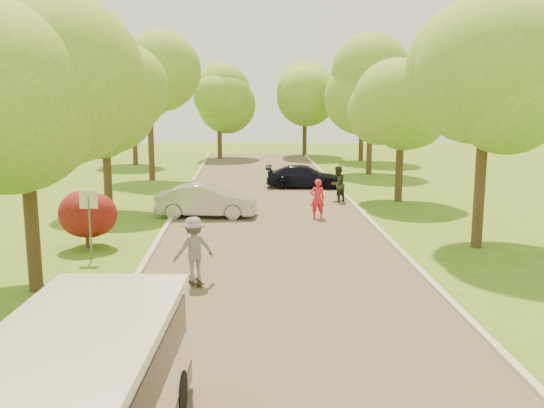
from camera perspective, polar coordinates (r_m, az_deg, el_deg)
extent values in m
plane|color=#426B19|center=(15.43, 1.25, -8.96)|extent=(100.00, 100.00, 0.00)
cube|color=#4C4438|center=(23.12, -0.06, -2.41)|extent=(8.00, 60.00, 0.01)
cube|color=#B2AD9E|center=(23.30, -10.07, -2.34)|extent=(0.18, 60.00, 0.12)
cube|color=#B2AD9E|center=(23.63, 9.80, -2.15)|extent=(0.18, 60.00, 0.12)
cylinder|color=#59595E|center=(19.59, -16.75, -2.21)|extent=(0.06, 0.06, 2.00)
cube|color=white|center=(19.42, -16.89, 0.39)|extent=(0.55, 0.04, 0.55)
cylinder|color=#382619|center=(21.27, -17.00, -3.05)|extent=(0.12, 0.12, 0.70)
sphere|color=#590F0F|center=(21.11, -17.10, -1.06)|extent=(1.70, 1.70, 1.70)
cylinder|color=#382619|center=(16.81, -21.67, -1.73)|extent=(0.36, 0.36, 3.60)
sphere|color=#559328|center=(16.49, -22.41, 9.15)|extent=(4.60, 4.60, 4.60)
sphere|color=#559328|center=(16.28, -20.25, 11.72)|extent=(3.45, 3.45, 3.45)
cylinder|color=#382619|center=(27.44, -15.22, 2.57)|extent=(0.36, 0.36, 3.15)
sphere|color=#559328|center=(27.22, -15.50, 8.49)|extent=(4.20, 4.20, 4.20)
sphere|color=#559328|center=(27.08, -14.25, 9.87)|extent=(3.15, 3.15, 3.15)
cylinder|color=#382619|center=(37.10, -11.30, 5.17)|extent=(0.36, 0.36, 3.83)
sphere|color=#559328|center=(36.97, -11.49, 10.35)|extent=(4.80, 4.80, 4.80)
sphere|color=#559328|center=(36.88, -10.40, 11.51)|extent=(3.60, 3.60, 3.60)
cylinder|color=#382619|center=(21.27, 18.94, 1.14)|extent=(0.36, 0.36, 3.83)
sphere|color=#559328|center=(21.03, 19.49, 10.35)|extent=(5.00, 5.00, 5.00)
sphere|color=#559328|center=(21.34, 21.52, 12.24)|extent=(3.75, 3.75, 3.75)
cylinder|color=#382619|center=(29.67, 11.89, 3.48)|extent=(0.36, 0.36, 3.38)
sphere|color=#559328|center=(29.48, 12.11, 9.29)|extent=(4.40, 4.40, 4.40)
sphere|color=#559328|center=(29.65, 13.41, 10.52)|extent=(3.30, 3.30, 3.30)
cylinder|color=#382619|center=(39.47, 9.16, 5.70)|extent=(0.36, 0.36, 4.05)
sphere|color=#559328|center=(39.36, 9.32, 10.91)|extent=(5.20, 5.20, 5.20)
sphere|color=#559328|center=(39.54, 10.48, 12.00)|extent=(3.90, 3.90, 3.90)
cylinder|color=#382619|center=(45.37, -12.79, 5.87)|extent=(0.36, 0.36, 3.60)
sphere|color=#559328|center=(45.25, -12.96, 10.04)|extent=(5.00, 5.00, 5.00)
sphere|color=#559328|center=(45.13, -12.05, 11.03)|extent=(3.75, 3.75, 3.75)
cylinder|color=#382619|center=(47.50, 8.40, 6.34)|extent=(0.36, 0.36, 3.83)
sphere|color=#559328|center=(47.40, 8.51, 10.46)|extent=(5.00, 5.00, 5.00)
sphere|color=#559328|center=(47.56, 9.44, 11.33)|extent=(3.75, 3.75, 3.75)
cylinder|color=#382619|center=(48.70, -4.95, 6.24)|extent=(0.36, 0.36, 3.38)
sphere|color=#559328|center=(48.58, -5.01, 9.92)|extent=(4.80, 4.80, 4.80)
sphere|color=#559328|center=(48.56, -4.16, 10.78)|extent=(3.60, 3.60, 3.60)
cylinder|color=#382619|center=(50.89, 3.09, 6.56)|extent=(0.36, 0.36, 3.60)
sphere|color=#559328|center=(50.78, 3.13, 10.28)|extent=(5.00, 5.00, 5.00)
sphere|color=#559328|center=(50.87, 3.99, 11.11)|extent=(3.75, 3.75, 3.75)
cube|color=black|center=(8.55, -17.80, -14.22)|extent=(2.44, 4.03, 0.63)
cylinder|color=black|center=(10.70, -19.88, -16.46)|extent=(0.32, 0.77, 0.76)
cylinder|color=black|center=(10.21, -9.07, -17.30)|extent=(0.32, 0.77, 0.76)
imported|color=#A5A5A9|center=(25.54, -6.21, 0.30)|extent=(4.31, 1.86, 1.38)
imported|color=black|center=(33.46, 3.10, 2.59)|extent=(4.41, 2.13, 1.24)
cube|color=black|center=(16.72, -7.30, -7.14)|extent=(0.59, 0.92, 0.02)
cylinder|color=#BFCC4C|center=(17.05, -7.39, -7.00)|extent=(0.06, 0.08, 0.07)
cylinder|color=#BFCC4C|center=(17.01, -7.90, -7.07)|extent=(0.06, 0.08, 0.07)
cylinder|color=#BFCC4C|center=(16.48, -6.67, -7.61)|extent=(0.06, 0.08, 0.07)
cylinder|color=#BFCC4C|center=(16.43, -7.20, -7.67)|extent=(0.06, 0.08, 0.07)
imported|color=slate|center=(16.48, -7.37, -4.20)|extent=(1.29, 1.05, 1.75)
imported|color=red|center=(25.12, 4.30, 0.49)|extent=(0.63, 0.44, 1.66)
imported|color=#272D1B|center=(29.01, 6.18, 1.87)|extent=(1.08, 1.06, 1.75)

